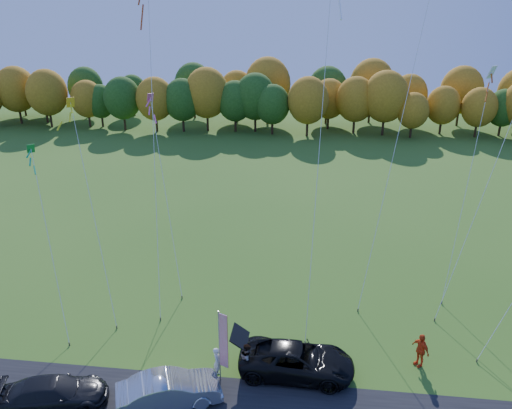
# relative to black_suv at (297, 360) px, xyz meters

# --- Properties ---
(ground) EXTENTS (160.00, 160.00, 0.00)m
(ground) POSITION_rel_black_suv_xyz_m (-2.90, 0.23, -0.83)
(ground) COLOR #2E5A17
(tree_line) EXTENTS (116.00, 12.00, 10.00)m
(tree_line) POSITION_rel_black_suv_xyz_m (-2.90, 55.23, -0.83)
(tree_line) COLOR #1E4711
(tree_line) RESTS_ON ground
(black_suv) EXTENTS (6.09, 2.98, 1.67)m
(black_suv) POSITION_rel_black_suv_xyz_m (0.00, 0.00, 0.00)
(black_suv) COLOR black
(black_suv) RESTS_ON ground
(silver_sedan) EXTENTS (5.27, 3.55, 1.64)m
(silver_sedan) POSITION_rel_black_suv_xyz_m (-6.00, -2.94, -0.01)
(silver_sedan) COLOR #B6B7BC
(silver_sedan) RESTS_ON ground
(dark_truck_a) EXTENTS (5.43, 3.37, 1.47)m
(dark_truck_a) POSITION_rel_black_suv_xyz_m (-11.48, -3.69, -0.10)
(dark_truck_a) COLOR black
(dark_truck_a) RESTS_ON ground
(person_tailgate_a) EXTENTS (0.47, 0.67, 1.73)m
(person_tailgate_a) POSITION_rel_black_suv_xyz_m (-4.08, -0.68, 0.03)
(person_tailgate_a) COLOR silver
(person_tailgate_a) RESTS_ON ground
(person_tailgate_b) EXTENTS (0.75, 0.95, 1.94)m
(person_tailgate_b) POSITION_rel_black_suv_xyz_m (-2.53, -0.47, 0.14)
(person_tailgate_b) COLOR gray
(person_tailgate_b) RESTS_ON ground
(person_east) EXTENTS (1.05, 1.20, 1.95)m
(person_east) POSITION_rel_black_suv_xyz_m (6.51, 1.47, 0.14)
(person_east) COLOR red
(person_east) RESTS_ON ground
(feather_flag) EXTENTS (0.51, 0.27, 4.16)m
(feather_flag) POSITION_rel_black_suv_xyz_m (-3.70, -1.02, 1.71)
(feather_flag) COLOR #999999
(feather_flag) RESTS_ON ground
(kite_delta_blue) EXTENTS (3.69, 10.25, 22.57)m
(kite_delta_blue) POSITION_rel_black_suv_xyz_m (-9.69, 8.54, 10.28)
(kite_delta_blue) COLOR #4C3F33
(kite_delta_blue) RESTS_ON ground
(kite_parafoil_orange) EXTENTS (7.48, 12.38, 28.49)m
(kite_parafoil_orange) POSITION_rel_black_suv_xyz_m (6.38, 12.10, 13.19)
(kite_parafoil_orange) COLOR #4C3F33
(kite_parafoil_orange) RESTS_ON ground
(kite_delta_red) EXTENTS (2.81, 9.21, 22.62)m
(kite_delta_red) POSITION_rel_black_suv_xyz_m (0.76, 6.98, 11.36)
(kite_delta_red) COLOR #4C3F33
(kite_delta_red) RESTS_ON ground
(kite_parafoil_rainbow) EXTENTS (8.50, 8.78, 19.52)m
(kite_parafoil_rainbow) POSITION_rel_black_suv_xyz_m (11.70, 9.86, 8.75)
(kite_parafoil_rainbow) COLOR #4C3F33
(kite_parafoil_rainbow) RESTS_ON ground
(kite_diamond_yellow) EXTENTS (4.60, 6.46, 13.08)m
(kite_diamond_yellow) POSITION_rel_black_suv_xyz_m (-12.91, 5.59, 5.49)
(kite_diamond_yellow) COLOR #4C3F33
(kite_diamond_yellow) RESTS_ON ground
(kite_diamond_green) EXTENTS (4.51, 6.43, 10.46)m
(kite_diamond_green) POSITION_rel_black_suv_xyz_m (-14.97, 3.73, 4.20)
(kite_diamond_green) COLOR #4C3F33
(kite_diamond_green) RESTS_ON ground
(kite_diamond_white) EXTENTS (3.65, 7.59, 14.82)m
(kite_diamond_white) POSITION_rel_black_suv_xyz_m (10.56, 11.22, 6.27)
(kite_diamond_white) COLOR #4C3F33
(kite_diamond_white) RESTS_ON ground
(kite_diamond_pink) EXTENTS (3.53, 6.07, 12.85)m
(kite_diamond_pink) POSITION_rel_black_suv_xyz_m (-9.38, 9.18, 5.42)
(kite_diamond_pink) COLOR #4C3F33
(kite_diamond_pink) RESTS_ON ground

